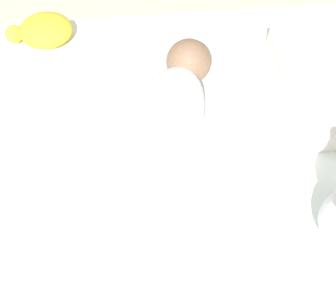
# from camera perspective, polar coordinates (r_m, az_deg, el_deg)

# --- Properties ---
(ground_plane) EXTENTS (12.00, 12.00, 0.00)m
(ground_plane) POSITION_cam_1_polar(r_m,az_deg,el_deg) (1.41, 1.06, -5.50)
(ground_plane) COLOR #B2A893
(bed_mattress) EXTENTS (1.20, 0.99, 0.22)m
(bed_mattress) POSITION_cam_1_polar(r_m,az_deg,el_deg) (1.31, 1.14, -3.61)
(bed_mattress) COLOR white
(bed_mattress) RESTS_ON ground_plane
(burp_cloth) EXTENTS (0.16, 0.22, 0.02)m
(burp_cloth) POSITION_cam_1_polar(r_m,az_deg,el_deg) (1.32, 0.17, 7.51)
(burp_cloth) COLOR white
(burp_cloth) RESTS_ON bed_mattress
(swaddled_baby) EXTENTS (0.36, 0.54, 0.15)m
(swaddled_baby) POSITION_cam_1_polar(r_m,az_deg,el_deg) (1.17, -0.76, 2.16)
(swaddled_baby) COLOR white
(swaddled_baby) RESTS_ON bed_mattress
(turtle_plush) EXTENTS (0.20, 0.13, 0.07)m
(turtle_plush) POSITION_cam_1_polar(r_m,az_deg,el_deg) (1.46, -15.00, 13.20)
(turtle_plush) COLOR yellow
(turtle_plush) RESTS_ON bed_mattress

